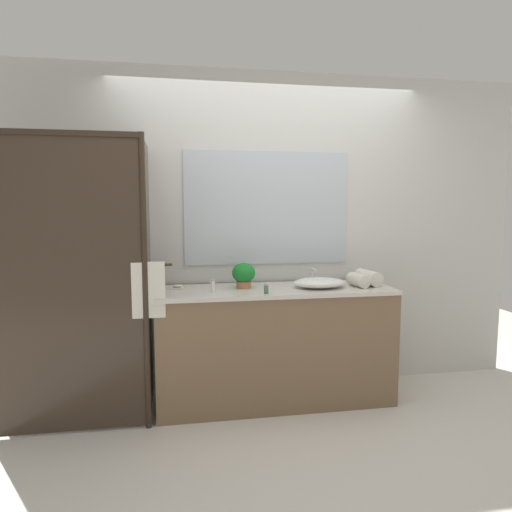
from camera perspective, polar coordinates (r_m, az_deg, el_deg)
The scene contains 12 objects.
ground_plane at distance 3.73m, azimuth 2.38°, elevation -17.79°, with size 8.00×8.00×0.00m, color silver.
wall_back_with_mirror at distance 3.75m, azimuth 1.35°, elevation 2.95°, with size 4.40×0.06×2.60m.
vanity_cabinet at distance 3.58m, azimuth 2.38°, elevation -11.13°, with size 1.80×0.58×0.90m.
shower_enclosure at distance 3.22m, azimuth -19.46°, elevation -2.95°, with size 1.20×0.59×2.00m.
sink_basin at distance 3.51m, azimuth 8.01°, elevation -3.35°, with size 0.41×0.28×0.08m, color white.
faucet at distance 3.67m, azimuth 7.15°, elevation -2.85°, with size 0.17×0.13×0.13m.
potted_plant at distance 3.45m, azimuth -1.58°, elevation -2.32°, with size 0.18×0.18×0.19m.
soap_dish at distance 3.47m, azimuth -9.88°, elevation -3.91°, with size 0.10×0.07×0.04m.
amenity_bottle_shampoo at distance 3.30m, azimuth -5.49°, elevation -3.82°, with size 0.03×0.03×0.09m.
amenity_bottle_lotion at distance 3.24m, azimuth 1.31°, elevation -4.16°, with size 0.03×0.03×0.07m.
rolled_towel_near_edge at distance 3.70m, azimuth 13.99°, elevation -2.66°, with size 0.12×0.12×0.25m, color silver.
rolled_towel_middle at distance 3.60m, azimuth 12.78°, elevation -2.98°, with size 0.10×0.10×0.19m, color silver.
Camera 1 is at (-0.73, -3.33, 1.52)m, focal length 31.67 mm.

